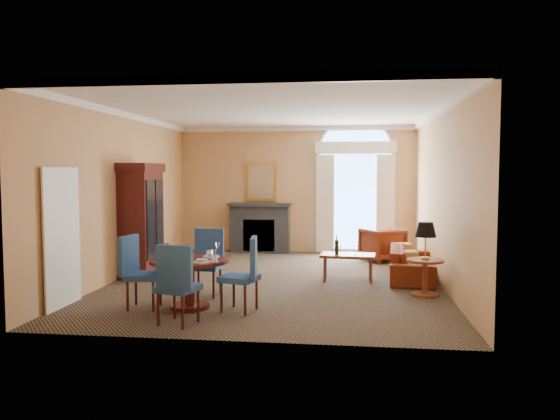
# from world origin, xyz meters

# --- Properties ---
(ground) EXTENTS (7.50, 7.50, 0.00)m
(ground) POSITION_xyz_m (0.00, 0.00, 0.00)
(ground) COLOR #111635
(ground) RESTS_ON ground
(room_envelope) EXTENTS (6.04, 7.52, 3.45)m
(room_envelope) POSITION_xyz_m (-0.03, 0.67, 2.51)
(room_envelope) COLOR tan
(room_envelope) RESTS_ON ground
(armoire) EXTENTS (0.64, 1.13, 2.22)m
(armoire) POSITION_xyz_m (-2.72, 0.17, 1.07)
(armoire) COLOR #390F0D
(armoire) RESTS_ON ground
(dining_table) EXTENTS (1.18, 1.18, 0.94)m
(dining_table) POSITION_xyz_m (-1.02, -2.25, 0.55)
(dining_table) COLOR #390F0D
(dining_table) RESTS_ON ground
(dining_chair_north) EXTENTS (0.52, 0.53, 1.10)m
(dining_chair_north) POSITION_xyz_m (-0.99, -1.30, 0.63)
(dining_chair_north) COLOR #244C8D
(dining_chair_north) RESTS_ON ground
(dining_chair_south) EXTENTS (0.60, 0.60, 1.10)m
(dining_chair_south) POSITION_xyz_m (-0.92, -3.21, 0.63)
(dining_chair_south) COLOR #244C8D
(dining_chair_south) RESTS_ON ground
(dining_chair_east) EXTENTS (0.60, 0.60, 1.10)m
(dining_chair_east) POSITION_xyz_m (-0.14, -2.35, 0.63)
(dining_chair_east) COLOR #244C8D
(dining_chair_east) RESTS_ON ground
(dining_chair_west) EXTENTS (0.55, 0.54, 1.10)m
(dining_chair_west) POSITION_xyz_m (-1.80, -2.36, 0.63)
(dining_chair_west) COLOR #244C8D
(dining_chair_west) RESTS_ON ground
(sofa) EXTENTS (0.98, 2.12, 0.60)m
(sofa) POSITION_xyz_m (2.55, 0.49, 0.30)
(sofa) COLOR maroon
(sofa) RESTS_ON ground
(armchair) EXTENTS (1.14, 1.14, 0.76)m
(armchair) POSITION_xyz_m (2.12, 2.54, 0.38)
(armchair) COLOR maroon
(armchair) RESTS_ON ground
(coffee_table) EXTENTS (1.05, 0.63, 0.87)m
(coffee_table) POSITION_xyz_m (1.32, 0.12, 0.47)
(coffee_table) COLOR brown
(coffee_table) RESTS_ON ground
(side_table) EXTENTS (0.61, 0.61, 1.20)m
(side_table) POSITION_xyz_m (2.60, -0.96, 0.76)
(side_table) COLOR brown
(side_table) RESTS_ON ground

